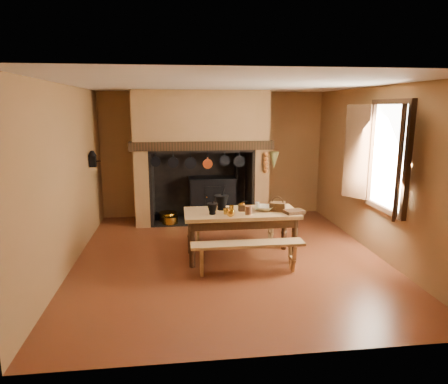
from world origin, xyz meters
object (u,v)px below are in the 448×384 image
object	(u,v)px
coffee_grinder	(242,207)
mixing_bowl	(264,208)
iron_range	(213,197)
bench_front	(248,250)
wicker_basket	(277,206)
work_table	(241,219)

from	to	relation	value
coffee_grinder	mixing_bowl	world-z (taller)	coffee_grinder
iron_range	bench_front	bearing A→B (deg)	-85.73
mixing_bowl	wicker_basket	bearing A→B (deg)	-13.29
work_table	bench_front	bearing A→B (deg)	-90.00
bench_front	mixing_bowl	xyz separation A→B (m)	(0.39, 0.65, 0.48)
work_table	mixing_bowl	world-z (taller)	mixing_bowl
work_table	bench_front	size ratio (longest dim) A/B	1.08
bench_front	mixing_bowl	bearing A→B (deg)	58.82
bench_front	coffee_grinder	bearing A→B (deg)	88.49
bench_front	wicker_basket	world-z (taller)	wicker_basket
iron_range	bench_front	distance (m)	3.13
work_table	wicker_basket	world-z (taller)	wicker_basket
iron_range	wicker_basket	world-z (taller)	iron_range
bench_front	wicker_basket	distance (m)	0.99
wicker_basket	bench_front	bearing A→B (deg)	-114.32
work_table	mixing_bowl	bearing A→B (deg)	2.66
work_table	coffee_grinder	xyz separation A→B (m)	(0.02, 0.01, 0.19)
mixing_bowl	iron_range	bearing A→B (deg)	104.21
bench_front	mixing_bowl	world-z (taller)	mixing_bowl
iron_range	coffee_grinder	distance (m)	2.52
bench_front	coffee_grinder	distance (m)	0.82
work_table	wicker_basket	distance (m)	0.63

